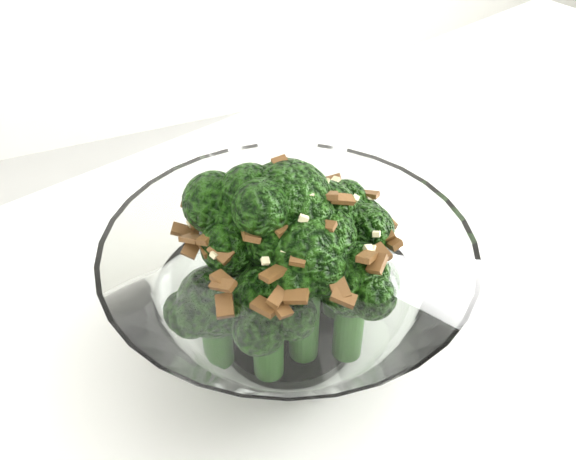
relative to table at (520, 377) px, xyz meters
name	(u,v)px	position (x,y,z in m)	size (l,w,h in m)	color
table	(520,377)	(0.00, 0.00, 0.00)	(1.38, 1.11, 0.75)	white
broccoli_dish	(288,281)	(-0.18, 0.06, 0.12)	(0.24, 0.24, 0.15)	white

